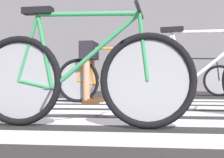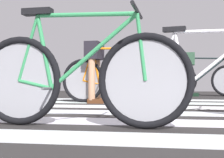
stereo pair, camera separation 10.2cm
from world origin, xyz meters
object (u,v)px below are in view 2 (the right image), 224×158
(bicycle_2_of_4, at_px, (208,78))
(cyclist_4_of_4, at_px, (190,68))
(bicycle_3_of_4, at_px, (113,79))
(cyclist_3_of_4, at_px, (95,64))
(bicycle_1_of_4, at_px, (79,77))
(bicycle_4_of_4, at_px, (204,79))

(bicycle_2_of_4, bearing_deg, cyclist_4_of_4, 98.26)
(bicycle_3_of_4, distance_m, cyclist_4_of_4, 2.84)
(cyclist_3_of_4, bearing_deg, bicycle_2_of_4, -40.52)
(bicycle_2_of_4, xyz_separation_m, cyclist_4_of_4, (0.21, 3.99, 0.26))
(bicycle_1_of_4, bearing_deg, bicycle_4_of_4, 74.96)
(bicycle_2_of_4, height_order, cyclist_3_of_4, cyclist_3_of_4)
(bicycle_4_of_4, bearing_deg, cyclist_3_of_4, -126.32)
(bicycle_4_of_4, xyz_separation_m, cyclist_4_of_4, (-0.31, 0.02, 0.26))
(bicycle_2_of_4, distance_m, bicycle_3_of_4, 1.97)
(bicycle_1_of_4, xyz_separation_m, bicycle_2_of_4, (1.12, 0.97, 0.00))
(bicycle_3_of_4, bearing_deg, cyclist_3_of_4, -180.00)
(bicycle_3_of_4, bearing_deg, bicycle_4_of_4, 59.63)
(bicycle_2_of_4, xyz_separation_m, bicycle_3_of_4, (-1.22, 1.54, 0.00))
(bicycle_1_of_4, height_order, bicycle_2_of_4, same)
(bicycle_1_of_4, relative_size, bicycle_2_of_4, 1.01)
(cyclist_4_of_4, bearing_deg, bicycle_3_of_4, -116.07)
(bicycle_1_of_4, distance_m, cyclist_4_of_4, 5.14)
(bicycle_1_of_4, distance_m, bicycle_3_of_4, 2.51)
(bicycle_1_of_4, bearing_deg, cyclist_3_of_4, 102.49)
(bicycle_3_of_4, height_order, cyclist_4_of_4, cyclist_4_of_4)
(bicycle_1_of_4, distance_m, bicycle_2_of_4, 1.48)
(cyclist_4_of_4, bearing_deg, bicycle_1_of_4, -100.77)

